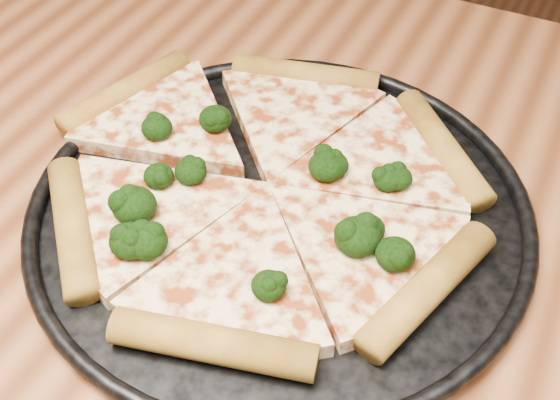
% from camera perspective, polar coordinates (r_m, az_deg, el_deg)
% --- Properties ---
extents(dining_table, '(1.20, 0.90, 0.75)m').
position_cam_1_polar(dining_table, '(0.56, -4.40, -13.74)').
color(dining_table, brown).
rests_on(dining_table, ground).
extents(pizza_pan, '(0.37, 0.37, 0.02)m').
position_cam_1_polar(pizza_pan, '(0.53, -0.00, -0.63)').
color(pizza_pan, black).
rests_on(pizza_pan, dining_table).
extents(pizza, '(0.35, 0.33, 0.02)m').
position_cam_1_polar(pizza, '(0.53, -1.29, 1.41)').
color(pizza, beige).
rests_on(pizza, pizza_pan).
extents(broccoli_florets, '(0.24, 0.16, 0.02)m').
position_cam_1_polar(broccoli_florets, '(0.51, -2.07, 0.01)').
color(broccoli_florets, black).
rests_on(broccoli_florets, pizza).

